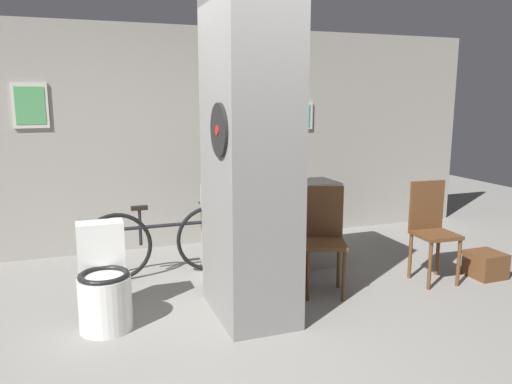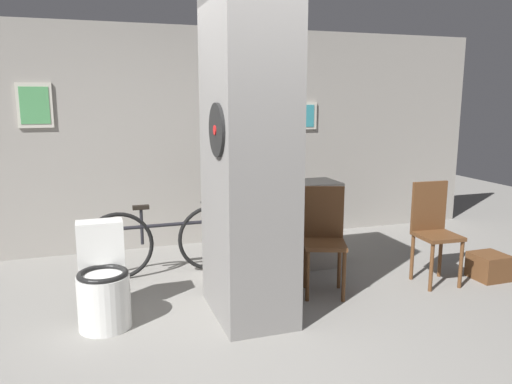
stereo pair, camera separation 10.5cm
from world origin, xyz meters
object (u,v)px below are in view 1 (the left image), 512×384
Objects in this scene: toilet at (104,285)px; chair_near_pillar at (324,235)px; bicycle at (165,241)px; bottle_tall at (276,174)px; chair_by_doorway at (431,227)px.

toilet is 0.81× the size of chair_near_pillar.
bottle_tall reaches higher than bicycle.
chair_near_pillar is 1.61m from bicycle.
toilet is at bearing -157.67° from chair_near_pillar.
chair_by_doorway is 1.61m from bottle_tall.
chair_near_pillar is at bearing -34.96° from bicycle.
chair_by_doorway is 3.38× the size of bottle_tall.
bicycle is (0.64, 0.97, 0.03)m from toilet.
chair_by_doorway is at bearing -0.84° from toilet.
bicycle is 5.58× the size of bottle_tall.
chair_near_pillar is at bearing 1.55° from toilet.
chair_by_doorway is (3.08, -0.05, 0.21)m from toilet.
toilet is at bearing -123.59° from bicycle.
toilet is 2.75× the size of bottle_tall.
bicycle is (-2.44, 1.02, -0.18)m from chair_by_doorway.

